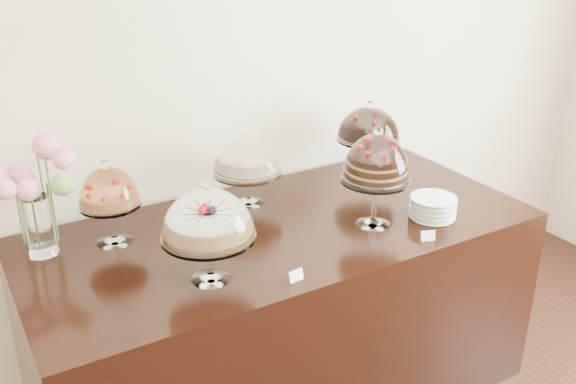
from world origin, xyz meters
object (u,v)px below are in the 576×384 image
cake_stand_sugar_sponge (208,219)px  flower_vase (33,190)px  cake_stand_fruit_tart (109,192)px  cake_stand_dark_choco (369,127)px  display_counter (283,313)px  cake_stand_choco_layer (376,162)px  plate_stack (433,207)px  cake_stand_cheesecake (247,160)px

cake_stand_sugar_sponge → flower_vase: bearing=132.4°
cake_stand_fruit_tart → flower_vase: (-0.27, 0.07, 0.04)m
cake_stand_dark_choco → flower_vase: size_ratio=0.89×
cake_stand_fruit_tart → flower_vase: flower_vase is taller
display_counter → cake_stand_dark_choco: cake_stand_dark_choco is taller
display_counter → cake_stand_choco_layer: 0.84m
cake_stand_choco_layer → plate_stack: bearing=-16.5°
display_counter → flower_vase: size_ratio=4.86×
cake_stand_cheesecake → cake_stand_dark_choco: (0.66, -0.03, 0.06)m
cake_stand_cheesecake → display_counter: bearing=-86.8°
cake_stand_fruit_tart → flower_vase: 0.28m
display_counter → cake_stand_fruit_tart: cake_stand_fruit_tart is taller
cake_stand_sugar_sponge → cake_stand_cheesecake: 0.68m
display_counter → cake_stand_cheesecake: 0.72m
cake_stand_sugar_sponge → plate_stack: (1.06, -0.02, -0.20)m
cake_stand_choco_layer → plate_stack: 0.37m
display_counter → cake_stand_fruit_tart: (-0.67, 0.23, 0.68)m
cake_stand_choco_layer → flower_vase: bearing=159.6°
flower_vase → cake_stand_sugar_sponge: bearing=-47.6°
flower_vase → cake_stand_fruit_tart: bearing=-14.9°
flower_vase → plate_stack: bearing=-19.7°
cake_stand_cheesecake → plate_stack: size_ratio=1.72×
cake_stand_cheesecake → cake_stand_sugar_sponge: bearing=-128.8°
display_counter → cake_stand_cheesecake: (-0.02, 0.29, 0.66)m
display_counter → cake_stand_dark_choco: 1.00m
display_counter → flower_vase: (-0.94, 0.30, 0.71)m
cake_stand_sugar_sponge → cake_stand_cheesecake: cake_stand_sugar_sponge is taller
cake_stand_dark_choco → cake_stand_fruit_tart: 1.31m
display_counter → cake_stand_choco_layer: bearing=-27.3°
cake_stand_sugar_sponge → cake_stand_fruit_tart: (-0.22, 0.47, -0.02)m
cake_stand_dark_choco → cake_stand_fruit_tart: size_ratio=1.11×
display_counter → flower_vase: bearing=162.4°
cake_stand_fruit_tart → plate_stack: size_ratio=1.82×
plate_stack → cake_stand_fruit_tart: bearing=159.3°
cake_stand_dark_choco → plate_stack: size_ratio=2.03×
display_counter → cake_stand_dark_choco: (0.64, 0.26, 0.72)m
cake_stand_cheesecake → plate_stack: 0.86m
display_counter → flower_vase: 1.21m
cake_stand_cheesecake → cake_stand_dark_choco: size_ratio=0.85×
cake_stand_sugar_sponge → cake_stand_choco_layer: size_ratio=0.87×
display_counter → flower_vase: flower_vase is taller
flower_vase → cake_stand_cheesecake: bearing=-0.4°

